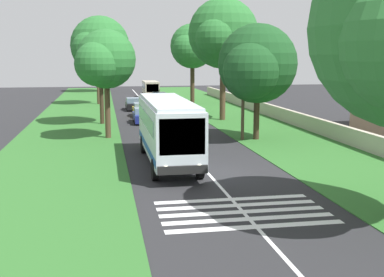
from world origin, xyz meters
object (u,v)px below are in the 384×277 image
roadside_tree_right_1 (221,35)px  trailing_car_3 (159,98)px  roadside_tree_left_1 (104,61)px  trailing_car_2 (134,104)px  trailing_car_1 (142,110)px  trailing_minibus_0 (151,88)px  roadside_tree_right_3 (255,66)px  utility_pole (243,88)px  roadside_tree_left_3 (100,48)px  trailing_car_0 (143,116)px  coach_bus (168,127)px  roadside_tree_left_2 (98,47)px  roadside_tree_left_0 (96,47)px  roadside_tree_right_0 (191,47)px

roadside_tree_right_1 → trailing_car_3: bearing=11.5°
roadside_tree_left_1 → trailing_car_2: bearing=-9.4°
trailing_car_1 → trailing_minibus_0: bearing=-7.7°
roadside_tree_right_3 → utility_pole: 1.81m
roadside_tree_left_3 → trailing_car_0: bearing=-174.7°
utility_pole → coach_bus: bearing=137.3°
trailing_car_3 → utility_pole: size_ratio=0.57×
trailing_car_1 → trailing_minibus_0: size_ratio=0.72×
roadside_tree_left_1 → utility_pole: (-2.66, -10.02, -1.92)m
roadside_tree_left_3 → utility_pole: 54.83m
coach_bus → utility_pole: size_ratio=1.49×
trailing_car_1 → trailing_minibus_0: (22.71, -3.06, 0.88)m
trailing_car_2 → trailing_minibus_0: trailing_minibus_0 is taller
trailing_car_1 → roadside_tree_left_3: roadside_tree_left_3 is taller
trailing_car_1 → roadside_tree_left_2: 9.32m
coach_bus → roadside_tree_right_3: roadside_tree_right_3 is taller
roadside_tree_left_2 → roadside_tree_right_3: (-10.93, -11.35, -1.53)m
trailing_car_1 → utility_pole: utility_pole is taller
trailing_car_3 → roadside_tree_left_0: 10.64m
trailing_car_2 → roadside_tree_right_3: 24.46m
roadside_tree_right_0 → trailing_car_3: bearing=71.3°
roadside_tree_right_3 → trailing_minibus_0: bearing=6.0°
trailing_minibus_0 → trailing_car_2: bearing=167.8°
coach_bus → trailing_car_3: bearing=-5.6°
trailing_car_0 → trailing_car_1: bearing=-3.1°
trailing_minibus_0 → coach_bus: bearing=175.8°
roadside_tree_left_2 → roadside_tree_right_3: roadside_tree_left_2 is taller
trailing_car_1 → roadside_tree_left_0: (14.10, 4.74, 6.71)m
roadside_tree_right_3 → coach_bus: bearing=133.8°
coach_bus → trailing_car_1: 23.42m
roadside_tree_left_1 → roadside_tree_right_1: (9.30, -11.20, 2.34)m
trailing_car_0 → roadside_tree_left_0: roadside_tree_left_0 is taller
trailing_car_0 → utility_pole: (-11.14, -6.52, 3.26)m
trailing_car_0 → roadside_tree_right_1: 10.79m
roadside_tree_left_2 → roadside_tree_right_3: bearing=-133.9°
roadside_tree_left_2 → roadside_tree_right_3: 15.84m
coach_bus → utility_pole: utility_pole is taller
roadside_tree_left_1 → roadside_tree_right_3: roadside_tree_right_3 is taller
roadside_tree_right_1 → roadside_tree_right_3: roadside_tree_right_1 is taller
trailing_car_2 → coach_bus: bearing=-179.7°
utility_pole → roadside_tree_right_0: bearing=-2.6°
roadside_tree_right_1 → roadside_tree_right_3: 12.22m
trailing_car_0 → roadside_tree_right_0: roadside_tree_right_0 is taller
trailing_car_3 → roadside_tree_left_3: (22.41, 7.74, 6.95)m
trailing_car_3 → roadside_tree_right_1: size_ratio=0.37×
trailing_car_0 → roadside_tree_left_1: bearing=157.6°
roadside_tree_left_2 → roadside_tree_right_1: size_ratio=0.84×
roadside_tree_left_1 → roadside_tree_right_1: roadside_tree_right_1 is taller
trailing_car_0 → roadside_tree_right_0: bearing=-22.9°
coach_bus → trailing_car_3: 38.55m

